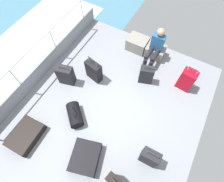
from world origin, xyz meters
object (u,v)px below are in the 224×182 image
object	(u,v)px
cargo_crate_0	(137,44)
suitcase_3	(66,75)
cargo_crate_1	(155,51)
suitcase_5	(146,75)
suitcase_4	(94,71)
suitcase_1	(26,136)
passenger_seated	(156,46)
suitcase_7	(186,80)
duffel_bag	(75,115)
suitcase_8	(149,157)
suitcase_0	(85,157)

from	to	relation	value
cargo_crate_0	suitcase_3	size ratio (longest dim) A/B	0.89
cargo_crate_1	suitcase_5	size ratio (longest dim) A/B	0.86
suitcase_4	suitcase_5	distance (m)	1.39
suitcase_5	suitcase_1	bearing A→B (deg)	-122.35
cargo_crate_1	suitcase_4	world-z (taller)	suitcase_4
passenger_seated	suitcase_5	xyz separation A→B (m)	(0.12, -0.80, -0.25)
suitcase_7	passenger_seated	bearing A→B (deg)	157.19
suitcase_1	duffel_bag	world-z (taller)	duffel_bag
suitcase_8	suitcase_3	bearing A→B (deg)	163.34
suitcase_7	suitcase_8	bearing A→B (deg)	-91.99
suitcase_0	suitcase_7	xyz separation A→B (m)	(1.26, 2.84, 0.20)
cargo_crate_1	suitcase_7	world-z (taller)	suitcase_7
cargo_crate_0	suitcase_4	distance (m)	1.65
suitcase_7	suitcase_3	bearing A→B (deg)	-153.66
suitcase_7	suitcase_4	bearing A→B (deg)	-157.59
suitcase_3	suitcase_8	bearing A→B (deg)	-16.66
passenger_seated	suitcase_3	distance (m)	2.53
suitcase_8	duffel_bag	size ratio (longest dim) A/B	1.13
suitcase_3	cargo_crate_1	bearing A→B (deg)	49.79
cargo_crate_0	passenger_seated	bearing A→B (deg)	-16.42
suitcase_5	suitcase_7	distance (m)	1.03
suitcase_1	suitcase_5	xyz separation A→B (m)	(1.75, 2.77, 0.17)
suitcase_8	cargo_crate_1	bearing A→B (deg)	109.70
suitcase_0	duffel_bag	size ratio (longest dim) A/B	1.28
cargo_crate_1	suitcase_8	distance (m)	3.02
cargo_crate_0	suitcase_5	xyz separation A→B (m)	(0.70, -0.97, 0.09)
passenger_seated	suitcase_4	xyz separation A→B (m)	(-1.14, -1.38, -0.23)
duffel_bag	cargo_crate_1	bearing A→B (deg)	71.74
cargo_crate_0	suitcase_1	world-z (taller)	cargo_crate_0
suitcase_7	duffel_bag	world-z (taller)	suitcase_7
suitcase_1	suitcase_4	size ratio (longest dim) A/B	1.00
suitcase_3	suitcase_7	size ratio (longest dim) A/B	0.87
suitcase_8	duffel_bag	xyz separation A→B (m)	(-1.94, 0.05, -0.16)
duffel_bag	suitcase_3	bearing A→B (deg)	136.02
passenger_seated	duffel_bag	xyz separation A→B (m)	(-0.92, -2.61, -0.37)
cargo_crate_0	suitcase_0	size ratio (longest dim) A/B	0.75
cargo_crate_1	suitcase_5	distance (m)	0.99
suitcase_0	cargo_crate_0	bearing A→B (deg)	96.73
cargo_crate_1	suitcase_8	world-z (taller)	suitcase_8
suitcase_3	suitcase_5	size ratio (longest dim) A/B	1.05
suitcase_8	suitcase_5	bearing A→B (deg)	115.56
suitcase_0	suitcase_8	xyz separation A→B (m)	(1.19, 0.63, 0.19)
suitcase_1	suitcase_7	world-z (taller)	suitcase_7
suitcase_1	duffel_bag	xyz separation A→B (m)	(0.71, 0.96, 0.05)
suitcase_4	suitcase_8	bearing A→B (deg)	-30.82
duffel_bag	suitcase_5	bearing A→B (deg)	60.09
cargo_crate_0	cargo_crate_1	distance (m)	0.58
passenger_seated	suitcase_1	xyz separation A→B (m)	(-1.63, -3.57, -0.42)
cargo_crate_1	suitcase_5	bearing A→B (deg)	-82.73
passenger_seated	suitcase_7	world-z (taller)	passenger_seated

